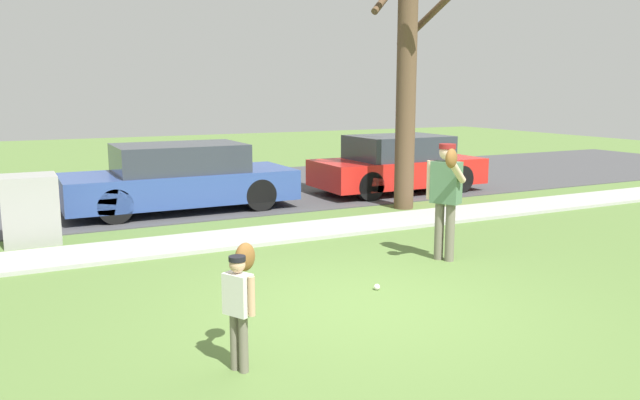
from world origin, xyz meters
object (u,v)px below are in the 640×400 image
object	(u,v)px
person_adult	(446,189)
baseball	(377,287)
utility_cabinet	(30,209)
person_child	(240,291)
parked_wagon_blue	(180,178)
parked_hatchback_red	(398,165)
street_tree_near	(407,55)

from	to	relation	value
person_adult	baseball	world-z (taller)	person_adult
person_adult	utility_cabinet	distance (m)	6.45
person_child	baseball	xyz separation A→B (m)	(2.20, 1.30, -0.66)
utility_cabinet	person_adult	bearing A→B (deg)	-36.20
person_adult	parked_wagon_blue	xyz separation A→B (m)	(-2.39, 5.41, -0.38)
person_child	baseball	distance (m)	2.64
utility_cabinet	person_child	bearing A→B (deg)	-76.00
parked_hatchback_red	baseball	bearing A→B (deg)	54.60
parked_hatchback_red	utility_cabinet	bearing A→B (deg)	11.37
baseball	parked_wagon_blue	size ratio (longest dim) A/B	0.02
utility_cabinet	parked_hatchback_red	xyz separation A→B (m)	(7.99, 1.61, 0.12)
baseball	parked_wagon_blue	bearing A→B (deg)	97.87
utility_cabinet	parked_wagon_blue	bearing A→B (deg)	29.98
person_child	utility_cabinet	bearing A→B (deg)	75.05
person_adult	person_child	bearing A→B (deg)	-0.73
person_child	person_adult	bearing A→B (deg)	-0.73
parked_wagon_blue	utility_cabinet	bearing A→B (deg)	29.98
parked_wagon_blue	baseball	bearing A→B (deg)	97.87
person_child	street_tree_near	world-z (taller)	street_tree_near
person_child	parked_hatchback_red	size ratio (longest dim) A/B	0.27
person_adult	street_tree_near	distance (m)	4.53
person_child	parked_wagon_blue	bearing A→B (deg)	50.75
person_adult	baseball	bearing A→B (deg)	-4.41
person_adult	parked_hatchback_red	distance (m)	6.10
street_tree_near	parked_wagon_blue	bearing A→B (deg)	156.82
baseball	parked_hatchback_red	bearing A→B (deg)	54.60
baseball	person_child	bearing A→B (deg)	-149.34
baseball	parked_hatchback_red	size ratio (longest dim) A/B	0.02
person_adult	baseball	size ratio (longest dim) A/B	22.48
parked_wagon_blue	parked_hatchback_red	size ratio (longest dim) A/B	1.12
person_adult	utility_cabinet	size ratio (longest dim) A/B	1.53
parked_hatchback_red	person_child	bearing A→B (deg)	48.59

